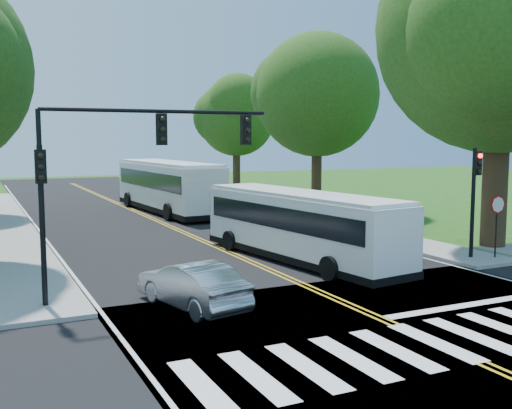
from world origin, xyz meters
TOP-DOWN VIEW (x-y plane):
  - ground at (0.00, 0.00)m, footprint 140.00×140.00m
  - road at (0.00, 18.00)m, footprint 14.00×96.00m
  - cross_road at (0.00, 0.00)m, footprint 60.00×12.00m
  - center_line at (0.00, 22.00)m, footprint 0.36×70.00m
  - edge_line_w at (-6.80, 22.00)m, footprint 0.12×70.00m
  - edge_line_e at (6.80, 22.00)m, footprint 0.12×70.00m
  - crosswalk at (0.00, -0.50)m, footprint 12.60×3.00m
  - stop_bar at (3.50, 1.60)m, footprint 6.60×0.40m
  - sidewalk_nw at (-8.30, 25.00)m, footprint 2.60×40.00m
  - sidewalk_ne at (8.30, 25.00)m, footprint 2.60×40.00m
  - tree_ne_big at (11.00, 8.00)m, footprint 10.80×10.80m
  - tree_east_mid at (11.50, 24.00)m, footprint 8.40×8.40m
  - tree_east_far at (12.50, 40.00)m, footprint 7.20×7.20m
  - signal_nw at (-5.86, 6.43)m, footprint 7.15×0.46m
  - signal_ne at (8.20, 6.44)m, footprint 0.30×0.46m
  - stop_sign at (9.00, 5.98)m, footprint 0.76×0.08m
  - bus_lead at (1.85, 9.39)m, footprint 3.78×11.02m
  - bus_follow at (1.84, 27.17)m, footprint 3.71×13.20m
  - hatchback at (-4.30, 4.87)m, footprint 2.34×4.35m
  - suv at (5.12, 9.54)m, footprint 2.22×4.71m
  - dark_sedan at (4.92, 15.91)m, footprint 1.95×4.23m

SIDE VIEW (x-z plane):
  - ground at x=0.00m, z-range 0.00..0.00m
  - road at x=0.00m, z-range 0.00..0.01m
  - cross_road at x=0.00m, z-range 0.00..0.01m
  - center_line at x=0.00m, z-range 0.01..0.02m
  - edge_line_w at x=-6.80m, z-range 0.01..0.02m
  - edge_line_e at x=6.80m, z-range 0.01..0.02m
  - crosswalk at x=0.00m, z-range 0.01..0.02m
  - stop_bar at x=3.50m, z-range 0.01..0.02m
  - sidewalk_nw at x=-8.30m, z-range 0.00..0.15m
  - sidewalk_ne at x=8.30m, z-range 0.00..0.15m
  - dark_sedan at x=4.92m, z-range 0.01..1.21m
  - suv at x=5.12m, z-range 0.01..1.31m
  - hatchback at x=-4.30m, z-range 0.01..1.37m
  - bus_lead at x=1.85m, z-range 0.09..2.88m
  - bus_follow at x=1.84m, z-range 0.11..3.49m
  - stop_sign at x=9.00m, z-range 0.77..3.30m
  - signal_ne at x=8.20m, z-range 0.76..5.16m
  - signal_nw at x=-5.86m, z-range 1.55..7.21m
  - tree_east_far at x=12.50m, z-range 1.69..12.03m
  - tree_east_mid at x=11.50m, z-range 1.89..13.82m
  - tree_ne_big at x=11.00m, z-range 2.17..17.08m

